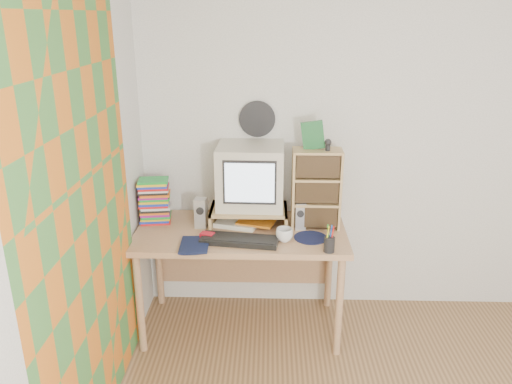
# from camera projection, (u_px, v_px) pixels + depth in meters

# --- Properties ---
(back_wall) EXTENTS (3.50, 0.00, 3.50)m
(back_wall) POSITION_uv_depth(u_px,v_px,m) (390.00, 145.00, 3.48)
(back_wall) COLOR white
(back_wall) RESTS_ON floor
(left_wall) EXTENTS (0.00, 3.50, 3.50)m
(left_wall) POSITION_uv_depth(u_px,v_px,m) (28.00, 256.00, 1.88)
(left_wall) COLOR white
(left_wall) RESTS_ON floor
(curtain) EXTENTS (0.00, 2.20, 2.20)m
(curtain) POSITION_uv_depth(u_px,v_px,m) (86.00, 229.00, 2.37)
(curtain) COLOR #C9671C
(curtain) RESTS_ON left_wall
(wall_disc) EXTENTS (0.25, 0.02, 0.25)m
(wall_disc) POSITION_uv_depth(u_px,v_px,m) (257.00, 119.00, 3.43)
(wall_disc) COLOR black
(wall_disc) RESTS_ON back_wall
(desk) EXTENTS (1.40, 0.70, 0.75)m
(desk) POSITION_uv_depth(u_px,v_px,m) (242.00, 244.00, 3.44)
(desk) COLOR tan
(desk) RESTS_ON floor
(monitor_riser) EXTENTS (0.52, 0.30, 0.12)m
(monitor_riser) POSITION_uv_depth(u_px,v_px,m) (249.00, 211.00, 3.39)
(monitor_riser) COLOR tan
(monitor_riser) RESTS_ON desk
(crt_monitor) EXTENTS (0.45, 0.45, 0.42)m
(crt_monitor) POSITION_uv_depth(u_px,v_px,m) (251.00, 176.00, 3.36)
(crt_monitor) COLOR beige
(crt_monitor) RESTS_ON monitor_riser
(speaker_left) EXTENTS (0.08, 0.08, 0.20)m
(speaker_left) POSITION_uv_depth(u_px,v_px,m) (201.00, 213.00, 3.35)
(speaker_left) COLOR #B0B0B5
(speaker_left) RESTS_ON desk
(speaker_right) EXTENTS (0.08, 0.08, 0.19)m
(speaker_right) POSITION_uv_depth(u_px,v_px,m) (300.00, 216.00, 3.33)
(speaker_right) COLOR #B0B0B5
(speaker_right) RESTS_ON desk
(keyboard) EXTENTS (0.51, 0.23, 0.03)m
(keyboard) POSITION_uv_depth(u_px,v_px,m) (240.00, 240.00, 3.14)
(keyboard) COLOR black
(keyboard) RESTS_ON desk
(dvd_stack) EXTENTS (0.21, 0.16, 0.28)m
(dvd_stack) POSITION_uv_depth(u_px,v_px,m) (155.00, 203.00, 3.42)
(dvd_stack) COLOR brown
(dvd_stack) RESTS_ON desk
(cd_rack) EXTENTS (0.32, 0.17, 0.54)m
(cd_rack) POSITION_uv_depth(u_px,v_px,m) (316.00, 189.00, 3.31)
(cd_rack) COLOR tan
(cd_rack) RESTS_ON desk
(mug) EXTENTS (0.12, 0.12, 0.09)m
(mug) POSITION_uv_depth(u_px,v_px,m) (284.00, 235.00, 3.16)
(mug) COLOR silver
(mug) RESTS_ON desk
(diary) EXTENTS (0.22, 0.17, 0.04)m
(diary) POSITION_uv_depth(u_px,v_px,m) (180.00, 244.00, 3.08)
(diary) COLOR #0E1534
(diary) RESTS_ON desk
(mousepad) EXTENTS (0.25, 0.25, 0.00)m
(mousepad) POSITION_uv_depth(u_px,v_px,m) (311.00, 238.00, 3.21)
(mousepad) COLOR #101237
(mousepad) RESTS_ON desk
(pen_cup) EXTENTS (0.08, 0.08, 0.13)m
(pen_cup) POSITION_uv_depth(u_px,v_px,m) (329.00, 242.00, 3.01)
(pen_cup) COLOR black
(pen_cup) RESTS_ON desk
(papers) EXTENTS (0.33, 0.27, 0.04)m
(papers) POSITION_uv_depth(u_px,v_px,m) (245.00, 222.00, 3.41)
(papers) COLOR white
(papers) RESTS_ON desk
(red_box) EXTENTS (0.10, 0.08, 0.04)m
(red_box) POSITION_uv_depth(u_px,v_px,m) (207.00, 236.00, 3.19)
(red_box) COLOR #B41323
(red_box) RESTS_ON desk
(game_box) EXTENTS (0.14, 0.04, 0.18)m
(game_box) POSITION_uv_depth(u_px,v_px,m) (313.00, 135.00, 3.21)
(game_box) COLOR #1A5B2A
(game_box) RESTS_ON cd_rack
(webcam) EXTENTS (0.05, 0.05, 0.08)m
(webcam) POSITION_uv_depth(u_px,v_px,m) (328.00, 145.00, 3.18)
(webcam) COLOR black
(webcam) RESTS_ON cd_rack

